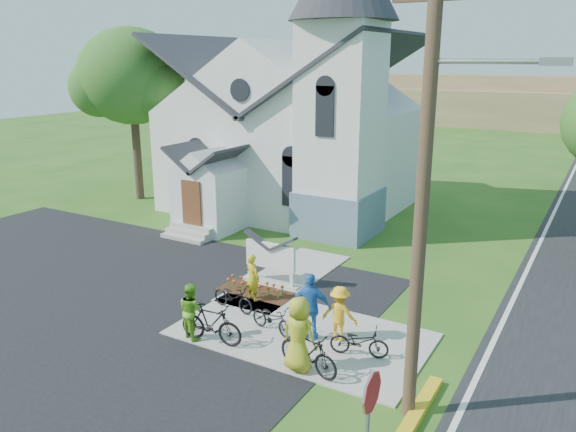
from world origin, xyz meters
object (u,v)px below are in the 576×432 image
Objects in this scene: cyclist_0 at (253,277)px; cyclist_4 at (299,334)px; cyclist_3 at (340,313)px; bike_3 at (308,352)px; cyclist_2 at (311,307)px; church_sign at (270,256)px; bike_4 at (359,341)px; stop_sign at (370,408)px; bike_0 at (233,297)px; bike_2 at (273,319)px; bike_1 at (211,324)px; cyclist_1 at (191,311)px; utility_pole at (427,173)px.

cyclist_0 is 0.80× the size of cyclist_4.
bike_3 is at bearing 86.51° from cyclist_3.
cyclist_0 is 0.81× the size of cyclist_2.
church_sign is 5.53m from bike_4.
bike_3 is (-2.80, 3.00, -1.19)m from stop_sign.
bike_4 is (4.46, -0.62, -0.02)m from bike_0.
bike_2 is 1.02× the size of bike_4.
stop_sign is 1.32× the size of bike_1.
church_sign is 0.89× the size of stop_sign.
stop_sign is 6.63m from bike_1.
bike_1 is at bearing 101.87° from bike_3.
church_sign is at bearing 131.88° from stop_sign.
bike_2 is at bearing -100.40° from bike_0.
cyclist_1 reaches higher than bike_2.
utility_pole reaches higher than cyclist_4.
cyclist_3 is (3.64, -0.09, 0.36)m from bike_0.
bike_0 is (-6.43, 2.30, -4.93)m from utility_pole.
stop_sign is at bearing 111.05° from cyclist_2.
cyclist_2 is at bearing 170.26° from cyclist_0.
bike_3 is at bearing 157.01° from cyclist_0.
cyclist_4 is at bearing -95.98° from bike_1.
cyclist_1 is at bearing 22.78° from cyclist_3.
stop_sign is at bearing -169.79° from bike_4.
cyclist_4 is at bearing 101.87° from bike_3.
stop_sign is at bearing 174.97° from cyclist_1.
stop_sign is 1.55× the size of bike_0.
utility_pole is at bearing 135.08° from cyclist_2.
cyclist_2 is at bearing -66.35° from cyclist_4.
bike_3 is at bearing -48.95° from church_sign.
utility_pole is 5.91m from cyclist_2.
church_sign is 1.37× the size of bike_0.
bike_1 reaches higher than bike_4.
bike_4 is at bearing 156.61° from cyclist_2.
bike_1 reaches higher than bike_2.
cyclist_2 is at bearing -61.15° from bike_1.
cyclist_2 is 1.25m from bike_2.
bike_2 is at bearing -122.79° from cyclist_1.
church_sign is 1.51m from cyclist_0.
bike_4 is at bearing 142.11° from cyclist_3.
bike_0 is 1.02× the size of cyclist_3.
cyclist_1 is 0.82× the size of cyclist_2.
church_sign is at bearing 52.92° from bike_3.
stop_sign is at bearing -125.08° from bike_3.
cyclist_4 reaches higher than cyclist_0.
cyclist_0 reaches higher than bike_3.
bike_1 is 2.75m from cyclist_4.
cyclist_3 is (3.78, -2.49, -0.19)m from church_sign.
cyclist_2 is 1.63m from cyclist_4.
cyclist_4 is at bearing -117.43° from bike_2.
stop_sign reaches higher than bike_1.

